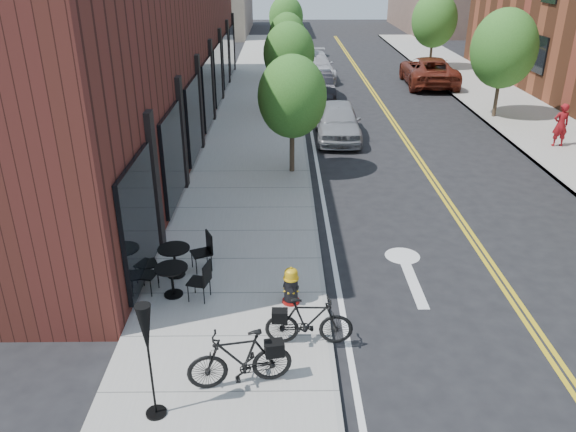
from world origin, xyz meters
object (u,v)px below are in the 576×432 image
object	(u,v)px
bicycle_left	(240,359)
patio_umbrella	(147,338)
parked_car_a	(338,121)
parked_car_c	(314,66)
fire_hydrant	(291,286)
pedestrian	(561,125)
bistro_set_b	(172,277)
parked_car_b	(317,86)
parked_car_far	(428,71)
bicycle_right	(309,321)
bistro_set_c	(174,257)

from	to	relation	value
bicycle_left	patio_umbrella	size ratio (longest dim) A/B	0.86
parked_car_a	parked_car_c	world-z (taller)	parked_car_c
fire_hydrant	pedestrian	xyz separation A→B (m)	(10.25, 10.49, 0.42)
bistro_set_b	parked_car_b	distance (m)	18.78
fire_hydrant	parked_car_far	size ratio (longest dim) A/B	0.15
fire_hydrant	patio_umbrella	world-z (taller)	patio_umbrella
parked_car_far	fire_hydrant	bearing A→B (deg)	72.68
bicycle_left	parked_car_b	bearing A→B (deg)	162.56
bicycle_right	parked_car_far	bearing A→B (deg)	-17.08
parked_car_c	parked_car_far	size ratio (longest dim) A/B	0.92
parked_car_a	parked_car_c	size ratio (longest dim) A/B	0.81
fire_hydrant	parked_car_a	distance (m)	12.09
fire_hydrant	bicycle_right	bearing A→B (deg)	-55.01
bicycle_left	bistro_set_b	size ratio (longest dim) A/B	1.06
parked_car_a	parked_car_far	xyz separation A→B (m)	(6.03, 10.20, 0.07)
fire_hydrant	bistro_set_b	xyz separation A→B (m)	(-2.49, 0.31, 0.04)
bistro_set_b	parked_car_c	xyz separation A→B (m)	(4.23, 23.63, 0.21)
bicycle_right	parked_car_b	size ratio (longest dim) A/B	0.38
bistro_set_c	bicycle_right	bearing A→B (deg)	-64.79
fire_hydrant	bistro_set_c	bearing A→B (deg)	178.65
bicycle_right	parked_car_c	xyz separation A→B (m)	(1.44, 25.30, 0.16)
fire_hydrant	bicycle_right	distance (m)	1.40
bicycle_left	pedestrian	bearing A→B (deg)	128.63
bicycle_right	bistro_set_c	bearing A→B (deg)	50.45
fire_hydrant	pedestrian	distance (m)	14.67
fire_hydrant	bistro_set_b	distance (m)	2.50
parked_car_b	pedestrian	bearing A→B (deg)	-45.66
bicycle_left	pedestrian	distance (m)	17.07
fire_hydrant	parked_car_b	xyz separation A→B (m)	(1.62, 18.63, 0.18)
patio_umbrella	parked_car_c	distance (m)	27.34
parked_car_b	parked_car_c	world-z (taller)	parked_car_c
bistro_set_b	parked_car_b	world-z (taller)	parked_car_b
bistro_set_b	bistro_set_c	world-z (taller)	bistro_set_c
patio_umbrella	parked_car_c	xyz separation A→B (m)	(3.91, 27.04, -0.80)
patio_umbrella	pedestrian	size ratio (longest dim) A/B	1.24
bistro_set_c	parked_car_a	world-z (taller)	parked_car_a
bicycle_right	pedestrian	bearing A→B (deg)	-38.73
fire_hydrant	bicycle_left	bearing A→B (deg)	-87.54
bistro_set_c	pedestrian	world-z (taller)	pedestrian
bistro_set_c	parked_car_c	xyz separation A→B (m)	(4.32, 22.81, 0.20)
bistro_set_c	parked_car_far	bearing A→B (deg)	39.09
parked_car_a	parked_car_b	xyz separation A→B (m)	(-0.43, 6.71, -0.03)
fire_hydrant	parked_car_b	world-z (taller)	parked_car_b
bistro_set_c	parked_car_far	xyz separation A→B (m)	(10.66, 20.99, 0.22)
bicycle_right	bistro_set_c	size ratio (longest dim) A/B	0.97
bicycle_right	patio_umbrella	size ratio (longest dim) A/B	0.80
bicycle_right	patio_umbrella	bearing A→B (deg)	126.47
parked_car_b	bicycle_right	bearing A→B (deg)	-96.07
bicycle_right	pedestrian	world-z (taller)	pedestrian
bistro_set_b	parked_car_c	size ratio (longest dim) A/B	0.31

